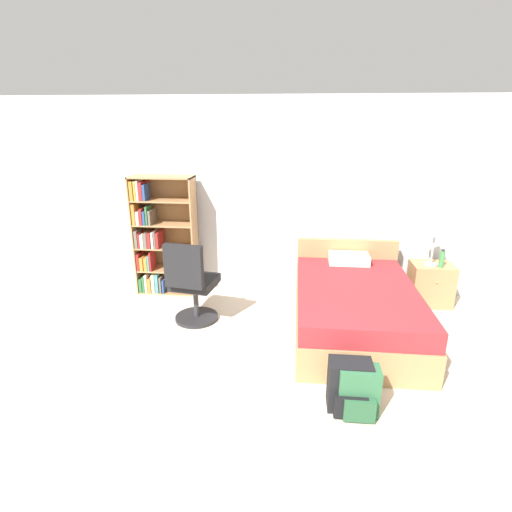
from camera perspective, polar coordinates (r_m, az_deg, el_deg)
ground_plane at (r=3.11m, az=6.04°, el=-28.91°), size 14.00×14.00×0.00m
wall_back at (r=5.42m, az=6.46°, el=8.15°), size 9.00×0.06×2.60m
bookshelf at (r=5.59m, az=-13.83°, el=2.49°), size 0.83×0.34×1.61m
bed at (r=4.70m, az=13.81°, el=-6.99°), size 1.30×2.01×0.82m
office_chair at (r=4.69m, az=-9.15°, el=-4.16°), size 0.55×0.63×1.03m
nightstand at (r=5.68m, az=23.63°, el=-3.68°), size 0.51×0.43×0.55m
table_lamp at (r=5.41m, az=24.25°, el=3.24°), size 0.22×0.22×0.56m
water_bottle at (r=5.48m, az=25.02°, el=-0.36°), size 0.06×0.06×0.23m
backpack_green at (r=3.52m, az=14.41°, el=-18.32°), size 0.33×0.25×0.42m
backpack_black at (r=3.56m, az=13.19°, el=-17.74°), size 0.35×0.29×0.43m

